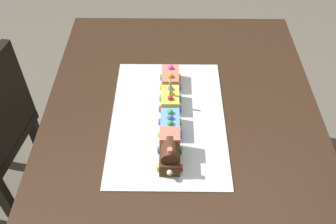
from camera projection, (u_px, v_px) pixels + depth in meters
The scene contains 7 objects.
dining_table at pixel (182, 148), 1.36m from camera, with size 1.40×1.00×0.74m.
cake_board at pixel (168, 118), 1.31m from camera, with size 0.60×0.40×0.00m, color silver.
cake_locomotive at pixel (170, 151), 1.15m from camera, with size 0.14×0.08×0.12m.
cake_car_hopper_sky_blue at pixel (170, 124), 1.25m from camera, with size 0.10×0.08×0.07m.
cake_car_caboose_lemon at pixel (170, 100), 1.33m from camera, with size 0.10×0.08×0.07m.
cake_car_flatbed_coral at pixel (170, 78), 1.41m from camera, with size 0.10×0.08×0.07m.
birthday_candle at pixel (170, 86), 1.28m from camera, with size 0.01×0.01×0.06m.
Camera 1 is at (-0.84, 0.04, 1.71)m, focal length 39.54 mm.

